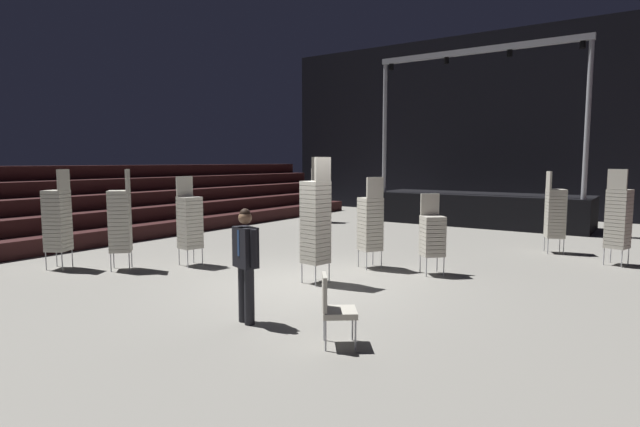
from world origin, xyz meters
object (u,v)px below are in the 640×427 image
chair_stack_rear_left (317,190)px  chair_stack_rear_right (618,218)px  chair_stack_mid_right (432,234)px  chair_stack_mid_centre (370,223)px  stage_riser (480,206)px  chair_stack_front_right (120,220)px  chair_stack_mid_left (190,221)px  chair_stack_rear_centre (57,219)px  loose_chair_near_man (334,306)px  chair_stack_front_left (316,221)px  chair_stack_aisle_left (555,212)px  man_with_tie (245,259)px

chair_stack_rear_left → chair_stack_rear_right: chair_stack_rear_left is taller
chair_stack_mid_right → chair_stack_mid_centre: bearing=-35.9°
stage_riser → chair_stack_front_right: size_ratio=3.44×
chair_stack_mid_right → chair_stack_mid_left: bearing=-18.1°
chair_stack_rear_centre → loose_chair_near_man: size_ratio=2.35×
chair_stack_front_right → loose_chair_near_man: 6.54m
loose_chair_near_man → chair_stack_front_left: bearing=-177.8°
chair_stack_front_left → chair_stack_front_right: bearing=118.0°
chair_stack_mid_left → loose_chair_near_man: (5.48, -2.40, -0.49)m
chair_stack_front_right → chair_stack_front_left: bearing=-119.2°
chair_stack_mid_left → chair_stack_rear_left: chair_stack_rear_left is taller
stage_riser → chair_stack_front_left: bearing=-89.5°
chair_stack_front_left → chair_stack_front_right: 4.50m
chair_stack_rear_right → chair_stack_mid_right: bearing=-117.2°
chair_stack_mid_centre → chair_stack_aisle_left: (3.08, 4.36, 0.04)m
stage_riser → chair_stack_rear_centre: stage_riser is taller
chair_stack_mid_centre → loose_chair_near_man: chair_stack_mid_centre is taller
chair_stack_front_right → chair_stack_mid_left: bearing=-85.3°
man_with_tie → chair_stack_rear_left: bearing=-42.1°
chair_stack_mid_centre → chair_stack_rear_right: 5.73m
chair_stack_mid_left → chair_stack_aisle_left: chair_stack_aisle_left is taller
chair_stack_mid_left → chair_stack_aisle_left: size_ratio=0.96×
chair_stack_mid_right → chair_stack_mid_centre: 1.42m
chair_stack_front_left → chair_stack_aisle_left: bearing=-18.0°
man_with_tie → chair_stack_aisle_left: (2.74, 8.81, 0.10)m
chair_stack_rear_centre → chair_stack_aisle_left: (8.79, 8.34, -0.04)m
chair_stack_mid_right → chair_stack_rear_left: 9.60m
chair_stack_rear_centre → chair_stack_aisle_left: bearing=-75.0°
chair_stack_rear_left → man_with_tie: bearing=80.5°
man_with_tie → chair_stack_rear_right: bearing=-99.9°
stage_riser → loose_chair_near_man: stage_riser is taller
chair_stack_front_right → chair_stack_mid_centre: 5.53m
chair_stack_mid_right → stage_riser: bearing=-121.9°
chair_stack_mid_left → man_with_tie: bearing=69.5°
chair_stack_front_right → chair_stack_rear_right: bearing=-100.8°
stage_riser → chair_stack_mid_left: stage_riser is taller
chair_stack_mid_left → chair_stack_rear_right: chair_stack_rear_right is taller
chair_stack_front_left → chair_stack_rear_right: (4.76, 5.32, -0.13)m
stage_riser → man_with_tie: bearing=-87.3°
chair_stack_aisle_left → loose_chair_near_man: size_ratio=2.26×
stage_riser → chair_stack_rear_left: bearing=-153.5°
stage_riser → chair_stack_front_right: 13.15m
man_with_tie → chair_stack_mid_right: (1.05, 4.62, -0.11)m
chair_stack_front_left → chair_stack_rear_centre: chair_stack_front_left is taller
chair_stack_mid_right → chair_stack_rear_right: chair_stack_rear_right is taller
chair_stack_aisle_left → chair_stack_front_right: bearing=-67.8°
chair_stack_rear_centre → chair_stack_mid_right: bearing=-88.2°
chair_stack_mid_centre → chair_stack_rear_centre: 6.96m
chair_stack_front_right → chair_stack_aisle_left: chair_stack_front_right is taller
stage_riser → chair_stack_rear_left: (-5.59, -2.79, 0.58)m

